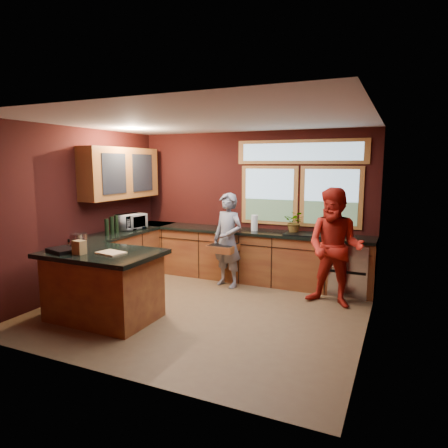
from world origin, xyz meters
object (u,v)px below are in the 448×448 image
Objects in this scene: person_grey at (228,240)px; person_red at (335,248)px; stock_pot at (79,240)px; cutting_board at (111,253)px; island at (103,285)px.

person_grey is 1.85m from person_red.
cutting_board is at bearing -14.93° from stock_pot.
person_grey is 2.25m from cutting_board.
person_grey is at bearing -178.42° from person_red.
stock_pot reaches higher than island.
stock_pot is at bearing 164.74° from island.
stock_pot is at bearing -144.50° from person_red.
person_grey reaches higher than cutting_board.
island is at bearing 165.96° from cutting_board.
person_grey is 6.78× the size of stock_pot.
island is 4.43× the size of cutting_board.
person_red is (1.83, -0.23, 0.07)m from person_grey.
person_red reaches higher than cutting_board.
person_red is (2.79, 1.83, 0.41)m from island.
island is at bearing -15.26° from stock_pot.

